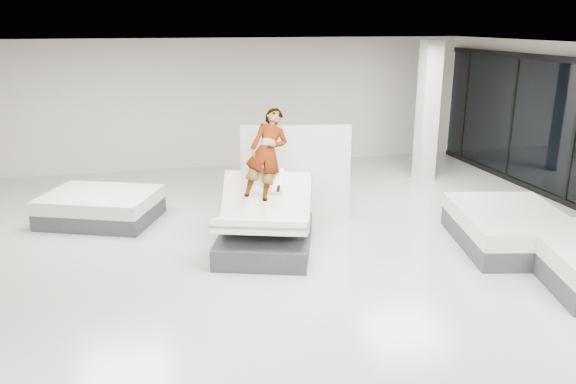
# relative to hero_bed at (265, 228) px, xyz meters

# --- Properties ---
(room) EXTENTS (14.00, 14.04, 3.20)m
(room) POSITION_rel_hero_bed_xyz_m (0.53, -1.17, 1.21)
(room) COLOR beige
(room) RESTS_ON ground
(hero_bed) EXTENTS (1.98, 2.28, 1.30)m
(hero_bed) POSITION_rel_hero_bed_xyz_m (0.00, 0.00, 0.00)
(hero_bed) COLOR #3E3E44
(hero_bed) RESTS_ON floor
(person) EXTENTS (1.05, 1.66, 1.09)m
(person) POSITION_rel_hero_bed_xyz_m (0.11, 0.32, 0.84)
(person) COLOR slate
(person) RESTS_ON hero_bed
(remote) EXTENTS (0.09, 0.15, 0.08)m
(remote) POSITION_rel_hero_bed_xyz_m (0.20, -0.08, 0.67)
(remote) COLOR black
(remote) RESTS_ON person
(divider_panel) EXTENTS (1.96, 0.51, 1.81)m
(divider_panel) POSITION_rel_hero_bed_xyz_m (0.84, 1.23, 0.51)
(divider_panel) COLOR white
(divider_panel) RESTS_ON floor
(flat_bed_right_far) EXTENTS (2.09, 2.50, 0.60)m
(flat_bed_right_far) POSITION_rel_hero_bed_xyz_m (3.97, -0.79, -0.09)
(flat_bed_right_far) COLOR #3E3E44
(flat_bed_right_far) RESTS_ON floor
(flat_bed_left_far) EXTENTS (2.39, 2.13, 0.54)m
(flat_bed_left_far) POSITION_rel_hero_bed_xyz_m (-2.68, 2.14, -0.12)
(flat_bed_left_far) COLOR #3E3E44
(flat_bed_left_far) RESTS_ON floor
(column) EXTENTS (0.40, 0.40, 3.20)m
(column) POSITION_rel_hero_bed_xyz_m (4.53, 3.33, 1.21)
(column) COLOR silver
(column) RESTS_ON floor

